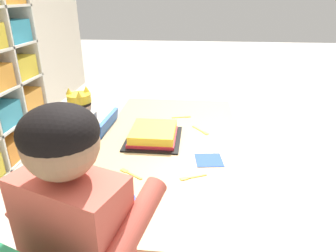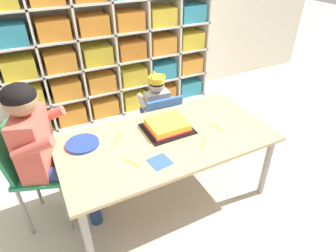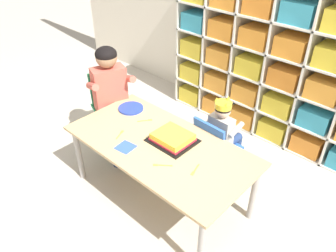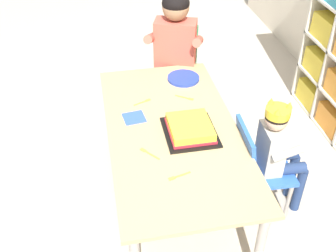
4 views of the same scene
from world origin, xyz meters
name	(u,v)px [view 2 (image 2 of 4)]	position (x,y,z in m)	size (l,w,h in m)	color
ground	(167,194)	(0.00, 0.00, 0.00)	(16.00, 16.00, 0.00)	#BCB2A3
storage_cubby_shelf	(113,49)	(0.11, 1.47, 0.73)	(2.24, 0.33, 1.53)	silver
activity_table	(167,144)	(0.00, 0.00, 0.50)	(1.49, 0.76, 0.56)	tan
classroom_chair_blue	(161,121)	(0.18, 0.48, 0.37)	(0.35, 0.34, 0.64)	blue
child_with_crown	(155,103)	(0.19, 0.59, 0.50)	(0.30, 0.31, 0.80)	#B2ADA3
classroom_chair_adult_side	(32,168)	(-0.88, 0.21, 0.47)	(0.43, 0.42, 0.78)	#238451
adult_helper_seated	(44,143)	(-0.77, 0.17, 0.67)	(0.48, 0.46, 1.07)	#D15647
birthday_cake_on_tray	(167,126)	(0.05, 0.09, 0.59)	(0.34, 0.30, 0.07)	black
paper_plate_stack	(83,144)	(-0.54, 0.19, 0.57)	(0.22, 0.22, 0.02)	#233DA3
paper_napkin_square	(160,162)	(-0.16, -0.21, 0.56)	(0.13, 0.13, 0.00)	#3356B7
fork_near_cake_tray	(218,127)	(0.39, -0.05, 0.56)	(0.05, 0.13, 0.00)	yellow
fork_by_napkin	(117,138)	(-0.31, 0.15, 0.56)	(0.09, 0.11, 0.00)	yellow
fork_beside_plate_stack	(203,143)	(0.19, -0.17, 0.56)	(0.12, 0.10, 0.00)	yellow
fork_near_child_seat	(131,162)	(-0.32, -0.13, 0.56)	(0.06, 0.12, 0.00)	yellow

